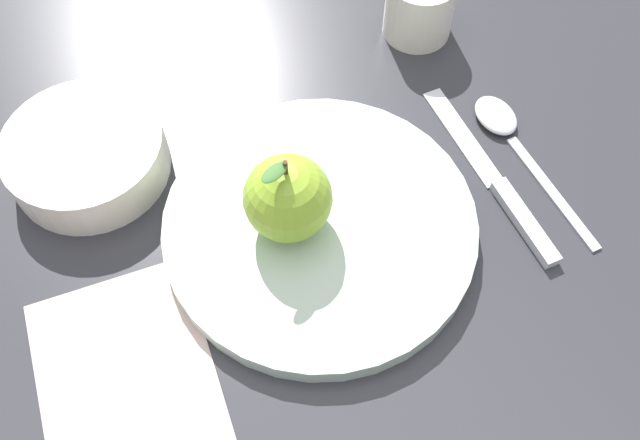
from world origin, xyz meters
TOP-DOWN VIEW (x-y plane):
  - ground_plane at (0.00, 0.00)m, footprint 2.40×2.40m
  - dinner_plate at (0.01, -0.02)m, footprint 0.26×0.26m
  - apple at (0.03, -0.03)m, footprint 0.07×0.07m
  - side_bowl at (0.12, -0.20)m, footprint 0.14×0.14m
  - cup at (-0.22, -0.13)m, footprint 0.07×0.07m
  - knife at (-0.13, 0.05)m, footprint 0.08×0.20m
  - spoon at (-0.18, 0.02)m, footprint 0.07×0.17m
  - linen_napkin at (0.20, -0.02)m, footprint 0.18×0.20m

SIDE VIEW (x-z plane):
  - ground_plane at x=0.00m, z-range 0.00..0.00m
  - linen_napkin at x=0.20m, z-range 0.00..0.00m
  - knife at x=-0.13m, z-range 0.00..0.01m
  - spoon at x=-0.18m, z-range 0.00..0.01m
  - dinner_plate at x=0.01m, z-range 0.00..0.02m
  - side_bowl at x=0.12m, z-range 0.00..0.05m
  - cup at x=-0.22m, z-range 0.00..0.07m
  - apple at x=0.03m, z-range 0.01..0.10m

